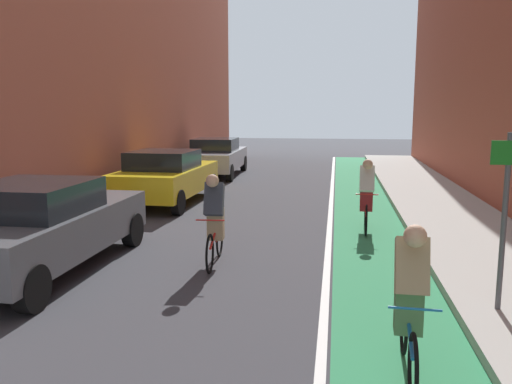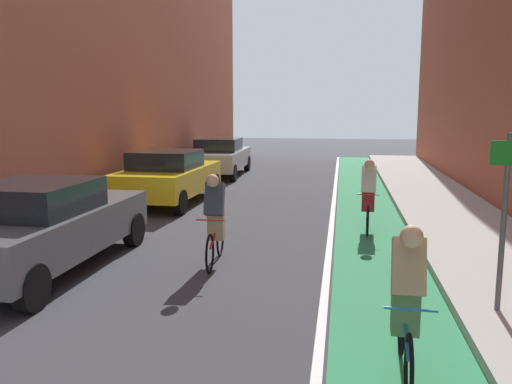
{
  "view_description": "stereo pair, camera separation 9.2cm",
  "coord_description": "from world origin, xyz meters",
  "px_view_note": "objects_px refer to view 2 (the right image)",
  "views": [
    {
      "loc": [
        2.14,
        2.71,
        2.69
      ],
      "look_at": [
        0.87,
        11.06,
        1.36
      ],
      "focal_mm": 36.94,
      "sensor_mm": 36.0,
      "label": 1
    },
    {
      "loc": [
        2.23,
        2.72,
        2.69
      ],
      "look_at": [
        0.87,
        11.06,
        1.36
      ],
      "focal_mm": 36.94,
      "sensor_mm": 36.0,
      "label": 2
    }
  ],
  "objects_px": {
    "street_sign_post": "(505,205)",
    "parked_sedan_silver": "(220,156)",
    "parked_sedan_gray": "(41,225)",
    "cyclist_mid": "(407,296)",
    "cyclist_far": "(368,193)",
    "parked_sedan_yellow_cab": "(169,176)",
    "cyclist_trailing": "(215,219)"
  },
  "relations": [
    {
      "from": "street_sign_post",
      "to": "parked_sedan_silver",
      "type": "bearing_deg",
      "value": 116.31
    },
    {
      "from": "parked_sedan_yellow_cab",
      "to": "cyclist_far",
      "type": "bearing_deg",
      "value": -25.63
    },
    {
      "from": "cyclist_trailing",
      "to": "parked_sedan_gray",
      "type": "bearing_deg",
      "value": -162.94
    },
    {
      "from": "parked_sedan_yellow_cab",
      "to": "street_sign_post",
      "type": "height_order",
      "value": "street_sign_post"
    },
    {
      "from": "parked_sedan_gray",
      "to": "parked_sedan_yellow_cab",
      "type": "distance_m",
      "value": 6.56
    },
    {
      "from": "parked_sedan_yellow_cab",
      "to": "cyclist_far",
      "type": "height_order",
      "value": "cyclist_far"
    },
    {
      "from": "cyclist_trailing",
      "to": "cyclist_mid",
      "type": "bearing_deg",
      "value": -51.27
    },
    {
      "from": "parked_sedan_silver",
      "to": "cyclist_mid",
      "type": "xyz_separation_m",
      "value": [
        5.59,
        -15.7,
        0.06
      ]
    },
    {
      "from": "parked_sedan_yellow_cab",
      "to": "cyclist_trailing",
      "type": "xyz_separation_m",
      "value": [
        2.77,
        -5.71,
        0.02
      ]
    },
    {
      "from": "parked_sedan_silver",
      "to": "cyclist_far",
      "type": "distance_m",
      "value": 10.66
    },
    {
      "from": "cyclist_far",
      "to": "parked_sedan_yellow_cab",
      "type": "bearing_deg",
      "value": 154.37
    },
    {
      "from": "cyclist_trailing",
      "to": "street_sign_post",
      "type": "xyz_separation_m",
      "value": [
        4.17,
        -1.86,
        0.7
      ]
    },
    {
      "from": "parked_sedan_yellow_cab",
      "to": "cyclist_mid",
      "type": "bearing_deg",
      "value": -58.79
    },
    {
      "from": "parked_sedan_gray",
      "to": "street_sign_post",
      "type": "xyz_separation_m",
      "value": [
        6.94,
        -1.01,
        0.72
      ]
    },
    {
      "from": "parked_sedan_gray",
      "to": "cyclist_mid",
      "type": "distance_m",
      "value": 6.2
    },
    {
      "from": "cyclist_mid",
      "to": "parked_sedan_gray",
      "type": "bearing_deg",
      "value": 154.47
    },
    {
      "from": "parked_sedan_gray",
      "to": "street_sign_post",
      "type": "relative_size",
      "value": 2.03
    },
    {
      "from": "parked_sedan_yellow_cab",
      "to": "parked_sedan_silver",
      "type": "height_order",
      "value": "same"
    },
    {
      "from": "parked_sedan_silver",
      "to": "cyclist_far",
      "type": "relative_size",
      "value": 2.74
    },
    {
      "from": "cyclist_trailing",
      "to": "cyclist_far",
      "type": "bearing_deg",
      "value": 48.08
    },
    {
      "from": "parked_sedan_silver",
      "to": "cyclist_trailing",
      "type": "height_order",
      "value": "cyclist_trailing"
    },
    {
      "from": "parked_sedan_gray",
      "to": "parked_sedan_silver",
      "type": "distance_m",
      "value": 13.03
    },
    {
      "from": "cyclist_far",
      "to": "street_sign_post",
      "type": "xyz_separation_m",
      "value": [
        1.42,
        -4.92,
        0.66
      ]
    },
    {
      "from": "parked_sedan_yellow_cab",
      "to": "parked_sedan_silver",
      "type": "distance_m",
      "value": 6.46
    },
    {
      "from": "parked_sedan_silver",
      "to": "cyclist_mid",
      "type": "relative_size",
      "value": 2.75
    },
    {
      "from": "parked_sedan_gray",
      "to": "cyclist_trailing",
      "type": "height_order",
      "value": "cyclist_trailing"
    },
    {
      "from": "cyclist_mid",
      "to": "cyclist_far",
      "type": "distance_m",
      "value": 6.59
    },
    {
      "from": "parked_sedan_gray",
      "to": "cyclist_trailing",
      "type": "bearing_deg",
      "value": 17.06
    },
    {
      "from": "cyclist_mid",
      "to": "cyclist_far",
      "type": "relative_size",
      "value": 1.0
    },
    {
      "from": "parked_sedan_gray",
      "to": "cyclist_mid",
      "type": "xyz_separation_m",
      "value": [
        5.6,
        -2.67,
        0.06
      ]
    },
    {
      "from": "cyclist_trailing",
      "to": "cyclist_far",
      "type": "distance_m",
      "value": 4.12
    },
    {
      "from": "cyclist_mid",
      "to": "cyclist_trailing",
      "type": "height_order",
      "value": "cyclist_mid"
    }
  ]
}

